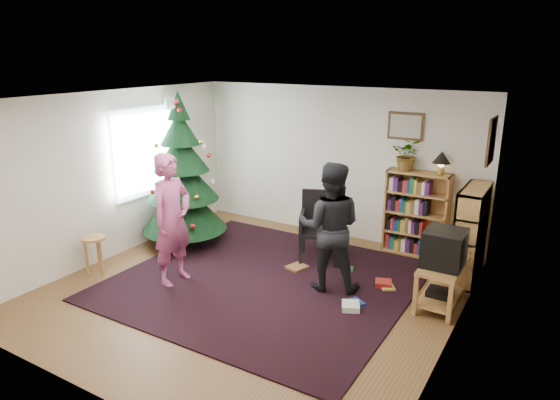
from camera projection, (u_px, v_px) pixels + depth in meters
The scene contains 23 objects.
floor at pixel (253, 290), 6.61m from camera, with size 5.00×5.00×0.00m, color brown.
ceiling at pixel (250, 98), 5.89m from camera, with size 5.00×5.00×0.00m, color white.
wall_back at pixel (335, 163), 8.30m from camera, with size 5.00×0.02×2.50m, color silver.
wall_front at pixel (85, 272), 4.19m from camera, with size 5.00×0.02×2.50m, color silver.
wall_left at pixel (113, 175), 7.48m from camera, with size 0.02×5.00×2.50m, color silver.
wall_right at pixel (457, 236), 5.02m from camera, with size 0.02×5.00×2.50m, color silver.
rug at pixel (265, 281), 6.85m from camera, with size 3.80×3.60×0.02m, color black.
window_pane at pixel (143, 152), 7.88m from camera, with size 0.04×1.20×1.40m, color silver.
curtain at pixel (175, 146), 8.44m from camera, with size 0.06×0.35×1.60m, color white.
picture_back at pixel (406, 126), 7.52m from camera, with size 0.55×0.03×0.42m.
picture_right at pixel (492, 141), 6.27m from camera, with size 0.03×0.50×0.60m.
christmas_tree at pixel (183, 183), 7.90m from camera, with size 1.36×1.36×2.47m.
bookshelf_back at pixel (416, 213), 7.63m from camera, with size 0.95×0.30×1.30m.
bookshelf_right at pixel (471, 233), 6.78m from camera, with size 0.30×0.95×1.30m.
tv_stand at pixel (441, 282), 6.10m from camera, with size 0.46×0.82×0.55m.
crt_tv at pixel (444, 248), 5.98m from camera, with size 0.47×0.51×0.44m.
armchair at pixel (323, 223), 7.47m from camera, with size 0.75×0.77×1.04m.
stool at pixel (94, 245), 6.99m from camera, with size 0.33×0.33×0.55m.
person_standing at pixel (172, 220), 6.60m from camera, with size 0.65×0.43×1.79m, color #AA4471.
person_by_chair at pixel (330, 227), 6.42m from camera, with size 0.83×0.65×1.72m, color black.
potted_plant at pixel (408, 155), 7.47m from camera, with size 0.45×0.39×0.49m, color gray.
table_lamp at pixel (442, 159), 7.23m from camera, with size 0.26×0.26×0.35m.
floor_clutter at pixel (353, 285), 6.65m from camera, with size 1.55×1.24×0.08m.
Camera 1 is at (3.38, -4.96, 3.03)m, focal length 32.00 mm.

